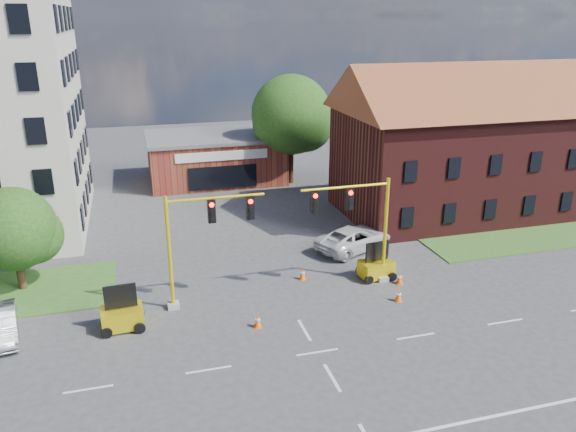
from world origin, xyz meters
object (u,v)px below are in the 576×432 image
at_px(signal_mast_east, 359,220).
at_px(signal_mast_west, 201,236).
at_px(pickup_white, 354,238).
at_px(trailer_west, 122,316).
at_px(trailer_east, 376,267).

bearing_deg(signal_mast_east, signal_mast_west, 180.00).
bearing_deg(signal_mast_west, pickup_white, 24.63).
height_order(signal_mast_east, trailer_west, signal_mast_east).
height_order(signal_mast_west, signal_mast_east, same).
bearing_deg(pickup_white, signal_mast_west, 90.21).
distance_m(signal_mast_east, trailer_east, 3.58).
distance_m(signal_mast_west, pickup_white, 12.00).
xyz_separation_m(signal_mast_west, trailer_west, (-4.20, -1.40, -3.21)).
relative_size(signal_mast_west, trailer_east, 2.87).
bearing_deg(signal_mast_east, pickup_white, 69.41).
height_order(signal_mast_east, trailer_east, signal_mast_east).
bearing_deg(trailer_west, signal_mast_west, 15.05).
distance_m(trailer_west, pickup_white, 15.99).
bearing_deg(trailer_west, signal_mast_east, 2.80).
xyz_separation_m(trailer_west, trailer_east, (14.36, 1.88, -0.03)).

